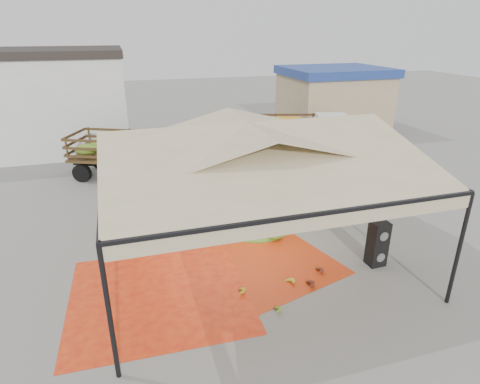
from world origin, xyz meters
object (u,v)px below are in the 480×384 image
object	(u,v)px
vendor	(191,189)
truck_left	(144,151)
banana_heap	(259,199)
speaker_stack	(378,244)
truck_right	(296,131)

from	to	relation	value
vendor	truck_left	xyz separation A→B (m)	(-1.38, 4.18, 0.40)
banana_heap	speaker_stack	size ratio (longest dim) A/B	4.22
vendor	truck_right	size ratio (longest dim) A/B	0.27
speaker_stack	truck_right	world-z (taller)	truck_right
speaker_stack	truck_left	size ratio (longest dim) A/B	0.22
banana_heap	truck_left	world-z (taller)	truck_left
speaker_stack	banana_heap	bearing A→B (deg)	115.57
banana_heap	truck_right	size ratio (longest dim) A/B	0.90
speaker_stack	truck_right	size ratio (longest dim) A/B	0.21
speaker_stack	truck_left	xyz separation A→B (m)	(-5.82, 9.44, 0.59)
banana_heap	vendor	distance (m)	2.54
banana_heap	truck_right	xyz separation A→B (m)	(4.45, 6.67, 0.66)
speaker_stack	vendor	distance (m)	6.88
vendor	banana_heap	bearing A→B (deg)	167.94
truck_left	truck_right	size ratio (longest dim) A/B	0.99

